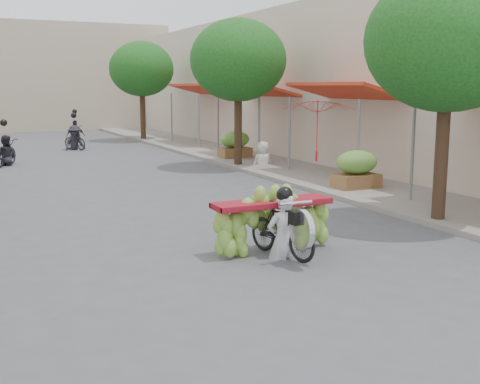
# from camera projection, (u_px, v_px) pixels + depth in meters

# --- Properties ---
(ground) EXTENTS (120.00, 120.00, 0.00)m
(ground) POSITION_uv_depth(u_px,v_px,m) (330.00, 339.00, 6.98)
(ground) COLOR #505155
(ground) RESTS_ON ground
(sidewalk_right) EXTENTS (4.00, 60.00, 0.12)m
(sidewalk_right) POSITION_uv_depth(u_px,v_px,m) (264.00, 160.00, 23.27)
(sidewalk_right) COLOR gray
(sidewalk_right) RESTS_ON ground
(shophouse_row_right) EXTENTS (9.77, 40.00, 6.00)m
(shophouse_row_right) POSITION_uv_depth(u_px,v_px,m) (387.00, 84.00, 23.97)
(shophouse_row_right) COLOR beige
(shophouse_row_right) RESTS_ON ground
(far_building) EXTENTS (20.00, 6.00, 7.00)m
(far_building) POSITION_uv_depth(u_px,v_px,m) (13.00, 77.00, 40.19)
(far_building) COLOR #BCAC94
(far_building) RESTS_ON ground
(street_tree_near) EXTENTS (3.40, 3.40, 5.25)m
(street_tree_near) POSITION_uv_depth(u_px,v_px,m) (448.00, 42.00, 12.16)
(street_tree_near) COLOR #3A2719
(street_tree_near) RESTS_ON ground
(street_tree_mid) EXTENTS (3.40, 3.40, 5.25)m
(street_tree_mid) POSITION_uv_depth(u_px,v_px,m) (238.00, 60.00, 21.06)
(street_tree_mid) COLOR #3A2719
(street_tree_mid) RESTS_ON ground
(street_tree_far) EXTENTS (3.40, 3.40, 5.25)m
(street_tree_far) POSITION_uv_depth(u_px,v_px,m) (142.00, 69.00, 31.74)
(street_tree_far) COLOR #3A2719
(street_tree_far) RESTS_ON ground
(produce_crate_mid) EXTENTS (1.20, 0.88, 1.16)m
(produce_crate_mid) POSITION_uv_depth(u_px,v_px,m) (357.00, 166.00, 16.59)
(produce_crate_mid) COLOR brown
(produce_crate_mid) RESTS_ON ground
(produce_crate_far) EXTENTS (1.20, 0.88, 1.16)m
(produce_crate_far) POSITION_uv_depth(u_px,v_px,m) (235.00, 142.00, 23.71)
(produce_crate_far) COLOR brown
(produce_crate_far) RESTS_ON ground
(banana_motorbike) EXTENTS (2.20, 1.82, 2.06)m
(banana_motorbike) POSITION_uv_depth(u_px,v_px,m) (278.00, 216.00, 10.34)
(banana_motorbike) COLOR black
(banana_motorbike) RESTS_ON ground
(market_umbrella) EXTENTS (2.78, 2.78, 1.93)m
(market_umbrella) POSITION_uv_depth(u_px,v_px,m) (319.00, 97.00, 17.91)
(market_umbrella) COLOR red
(market_umbrella) RESTS_ON ground
(pedestrian) EXTENTS (0.81, 0.48, 1.65)m
(pedestrian) POSITION_uv_depth(u_px,v_px,m) (263.00, 141.00, 21.61)
(pedestrian) COLOR white
(pedestrian) RESTS_ON ground
(bg_motorbike_a) EXTENTS (1.27, 1.80, 1.95)m
(bg_motorbike_a) POSITION_uv_depth(u_px,v_px,m) (5.00, 146.00, 22.13)
(bg_motorbike_a) COLOR black
(bg_motorbike_a) RESTS_ON ground
(bg_motorbike_b) EXTENTS (1.19, 1.53, 1.95)m
(bg_motorbike_b) POSITION_uv_depth(u_px,v_px,m) (74.00, 131.00, 27.58)
(bg_motorbike_b) COLOR black
(bg_motorbike_b) RESTS_ON ground
(bg_motorbike_c) EXTENTS (1.11, 1.54, 1.95)m
(bg_motorbike_c) POSITION_uv_depth(u_px,v_px,m) (75.00, 126.00, 31.85)
(bg_motorbike_c) COLOR black
(bg_motorbike_c) RESTS_ON ground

